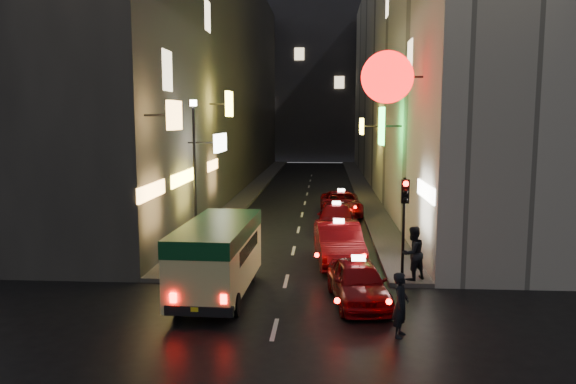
% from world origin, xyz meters
% --- Properties ---
extents(building_left, '(7.60, 52.03, 18.00)m').
position_xyz_m(building_left, '(-8.00, 33.99, 9.00)').
color(building_left, '#3C3936').
rests_on(building_left, ground).
extents(building_right, '(8.34, 52.00, 18.00)m').
position_xyz_m(building_right, '(8.00, 33.99, 9.00)').
color(building_right, '#B2AEA3').
rests_on(building_right, ground).
extents(building_far, '(30.00, 10.00, 22.00)m').
position_xyz_m(building_far, '(0.00, 66.00, 11.00)').
color(building_far, '#313136').
rests_on(building_far, ground).
extents(sidewalk_left, '(1.50, 52.00, 0.15)m').
position_xyz_m(sidewalk_left, '(-4.25, 34.00, 0.07)').
color(sidewalk_left, '#474442').
rests_on(sidewalk_left, ground).
extents(sidewalk_right, '(1.50, 52.00, 0.15)m').
position_xyz_m(sidewalk_right, '(4.25, 34.00, 0.07)').
color(sidewalk_right, '#474442').
rests_on(sidewalk_right, ground).
extents(minibus, '(2.13, 5.61, 2.38)m').
position_xyz_m(minibus, '(-2.03, 6.69, 1.51)').
color(minibus, '#DAD488').
rests_on(minibus, ground).
extents(taxi_near, '(2.62, 5.08, 1.72)m').
position_xyz_m(taxi_near, '(2.36, 6.35, 0.77)').
color(taxi_near, maroon).
rests_on(taxi_near, ground).
extents(taxi_second, '(2.85, 5.94, 2.00)m').
position_xyz_m(taxi_second, '(1.87, 11.15, 0.92)').
color(taxi_second, maroon).
rests_on(taxi_second, ground).
extents(taxi_third, '(2.24, 5.00, 1.73)m').
position_xyz_m(taxi_third, '(1.90, 17.36, 0.78)').
color(taxi_third, maroon).
rests_on(taxi_third, ground).
extents(taxi_far, '(2.28, 5.08, 1.76)m').
position_xyz_m(taxi_far, '(2.27, 22.16, 0.79)').
color(taxi_far, maroon).
rests_on(taxi_far, ground).
extents(pedestrian_crossing, '(0.59, 0.73, 1.93)m').
position_xyz_m(pedestrian_crossing, '(3.30, 3.76, 0.96)').
color(pedestrian_crossing, black).
rests_on(pedestrian_crossing, ground).
extents(pedestrian_sidewalk, '(0.93, 0.85, 2.09)m').
position_xyz_m(pedestrian_sidewalk, '(4.32, 8.50, 1.19)').
color(pedestrian_sidewalk, black).
rests_on(pedestrian_sidewalk, sidewalk_right).
extents(traffic_light, '(0.26, 0.43, 3.50)m').
position_xyz_m(traffic_light, '(4.00, 8.47, 2.69)').
color(traffic_light, black).
rests_on(traffic_light, sidewalk_right).
extents(lamp_post, '(0.28, 0.28, 6.22)m').
position_xyz_m(lamp_post, '(-4.20, 13.00, 3.72)').
color(lamp_post, black).
rests_on(lamp_post, sidewalk_left).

